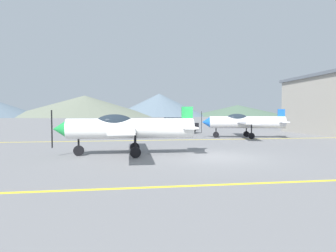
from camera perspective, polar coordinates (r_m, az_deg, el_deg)
The scene contains 9 objects.
ground_plane at distance 13.49m, azimuth 9.69°, elevation -6.21°, with size 400.00×400.00×0.00m, color slate.
apron_line_near at distance 8.98m, azimuth 19.72°, elevation -10.78°, with size 80.00×0.16×0.01m, color yellow.
apron_line_far at distance 21.72m, azimuth 2.69°, elevation -2.82°, with size 80.00×0.16×0.01m, color yellow.
airplane_near at distance 13.96m, azimuth -8.53°, elevation -0.35°, with size 6.89×7.95×2.39m.
airplane_mid at distance 24.25m, azimuth 15.02°, elevation 0.83°, with size 6.99×7.97×2.39m.
car_sedan at distance 29.41m, azimuth 1.80°, elevation 0.24°, with size 4.39×4.23×1.62m.
hill_centerleft at distance 161.58m, azimuth -16.48°, elevation 3.86°, with size 78.89×78.89×11.75m, color slate.
hill_centerright at distance 172.76m, azimuth -1.77°, elevation 4.25°, with size 57.83×57.83×14.00m, color slate.
hill_right at distance 184.27m, azimuth 13.90°, elevation 3.02°, with size 63.13×63.13×7.22m, color #4C6651.
Camera 1 is at (-4.13, -12.67, 2.06)m, focal length 30.12 mm.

